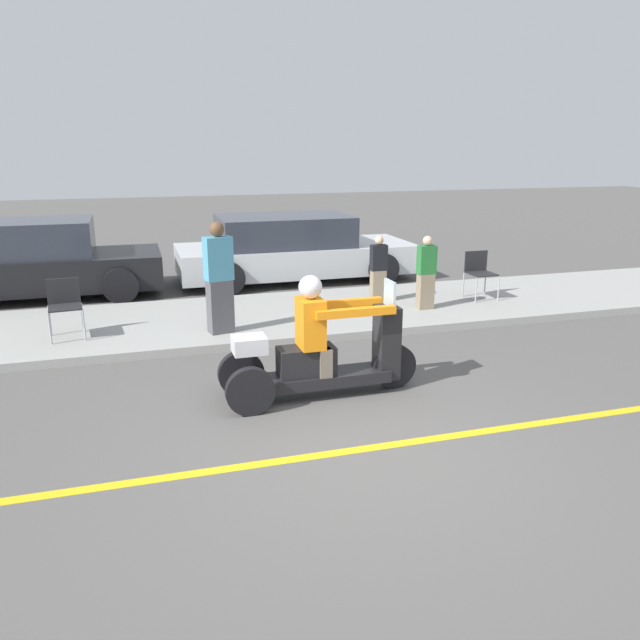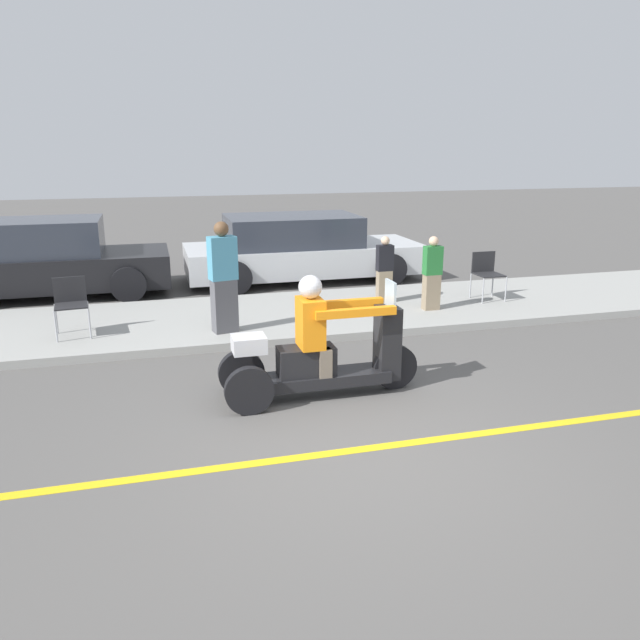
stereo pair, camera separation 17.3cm
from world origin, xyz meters
TOP-DOWN VIEW (x-y plane):
  - ground_plane at (0.00, 0.00)m, footprint 60.00×60.00m
  - lane_stripe at (-0.04, 0.00)m, footprint 24.00×0.12m
  - sidewalk_strip at (0.00, 4.60)m, footprint 28.00×2.80m
  - motorcycle_trike at (-0.04, 1.36)m, footprint 2.28×0.66m
  - spectator_far_back at (2.63, 4.15)m, footprint 0.29×0.18m
  - spectator_mid_group at (2.05, 4.81)m, footprint 0.27×0.16m
  - spectator_with_child at (-0.81, 3.78)m, footprint 0.42×0.31m
  - folding_chair_set_back at (3.87, 4.58)m, footprint 0.46×0.46m
  - folding_chair_curbside at (-2.94, 4.22)m, footprint 0.51×0.51m
  - parked_car_lot_far at (1.22, 7.52)m, footprint 4.85×2.11m
  - parked_car_lot_right at (-3.70, 7.38)m, footprint 4.33×1.93m

SIDE VIEW (x-z plane):
  - ground_plane at x=0.00m, z-range 0.00..0.00m
  - lane_stripe at x=-0.04m, z-range 0.00..0.01m
  - sidewalk_strip at x=0.00m, z-range 0.00..0.12m
  - motorcycle_trike at x=-0.04m, z-range -0.20..1.21m
  - folding_chair_set_back at x=3.87m, z-range 0.21..1.03m
  - folding_chair_curbside at x=-2.94m, z-range 0.21..1.03m
  - parked_car_lot_far at x=1.22m, z-range -0.03..1.32m
  - spectator_mid_group at x=2.05m, z-range 0.10..1.24m
  - parked_car_lot_right at x=-3.70m, z-range -0.04..1.40m
  - spectator_far_back at x=2.63m, z-range 0.10..1.31m
  - spectator_with_child at x=-0.81m, z-range 0.09..1.70m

